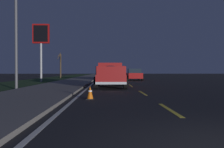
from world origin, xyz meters
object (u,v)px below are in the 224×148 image
gas_price_sign (41,39)px  street_light_near (20,14)px  sedan_red (134,74)px  sedan_silver (111,74)px  traffic_cone_near (90,93)px  pickup_truck (110,74)px  bare_tree_far (60,65)px

gas_price_sign → street_light_near: 10.53m
sedan_red → gas_price_sign: bearing=109.8°
sedan_silver → traffic_cone_near: 18.63m
sedan_silver → street_light_near: bearing=155.8°
pickup_truck → traffic_cone_near: pickup_truck is taller
street_light_near → traffic_cone_near: bearing=-134.8°
street_light_near → bare_tree_far: size_ratio=1.84×
pickup_truck → gas_price_sign: gas_price_sign is taller
sedan_silver → sedan_red: 3.21m
pickup_truck → gas_price_sign: 11.93m
sedan_silver → bare_tree_far: 13.64m
pickup_truck → bare_tree_far: size_ratio=1.20×
bare_tree_far → pickup_truck: bearing=-158.6°
pickup_truck → sedan_red: size_ratio=1.23×
pickup_truck → gas_price_sign: size_ratio=0.83×
gas_price_sign → traffic_cone_near: bearing=-156.0°
gas_price_sign → bare_tree_far: (13.63, 0.77, -2.62)m
pickup_truck → sedan_silver: (11.45, -0.24, -0.20)m
pickup_truck → bare_tree_far: bearing=21.4°
gas_price_sign → bare_tree_far: 13.91m
sedan_silver → bare_tree_far: bearing=40.3°
gas_price_sign → street_light_near: bearing=-169.9°
traffic_cone_near → pickup_truck: bearing=-7.7°
sedan_silver → street_light_near: (-13.67, 6.16, 4.19)m
sedan_silver → traffic_cone_near: (-18.59, 1.20, -0.50)m
bare_tree_far → street_light_near: bearing=-173.8°
pickup_truck → sedan_silver: pickup_truck is taller
street_light_near → pickup_truck: bearing=-69.5°
sedan_silver → gas_price_sign: bearing=112.4°
sedan_red → bare_tree_far: (9.62, 11.90, 1.52)m
street_light_near → traffic_cone_near: (-4.92, -4.96, -4.69)m
sedan_red → gas_price_sign: gas_price_sign is taller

